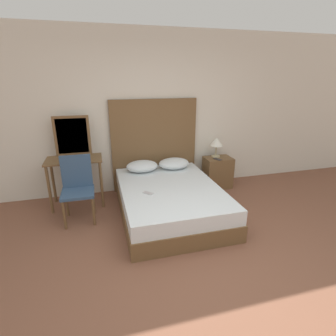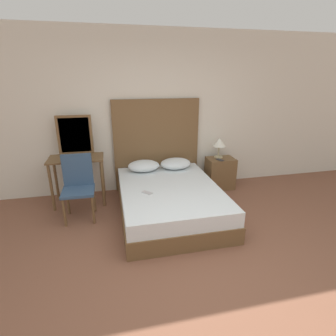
% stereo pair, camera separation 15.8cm
% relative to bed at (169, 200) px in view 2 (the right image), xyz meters
% --- Properties ---
extents(ground_plane, '(16.00, 16.00, 0.00)m').
position_rel_bed_xyz_m(ground_plane, '(-0.02, -1.50, -0.22)').
color(ground_plane, brown).
extents(wall_back, '(10.00, 0.06, 2.70)m').
position_rel_bed_xyz_m(wall_back, '(-0.02, 1.08, 1.13)').
color(wall_back, silver).
rests_on(wall_back, ground_plane).
extents(bed, '(1.43, 1.96, 0.44)m').
position_rel_bed_xyz_m(bed, '(0.00, 0.00, 0.00)').
color(bed, brown).
rests_on(bed, ground_plane).
extents(headboard, '(1.50, 0.05, 1.60)m').
position_rel_bed_xyz_m(headboard, '(0.00, 1.01, 0.58)').
color(headboard, brown).
rests_on(headboard, ground_plane).
extents(pillow_left, '(0.53, 0.39, 0.18)m').
position_rel_bed_xyz_m(pillow_left, '(-0.28, 0.74, 0.31)').
color(pillow_left, silver).
rests_on(pillow_left, bed).
extents(pillow_right, '(0.53, 0.39, 0.18)m').
position_rel_bed_xyz_m(pillow_right, '(0.28, 0.74, 0.31)').
color(pillow_right, silver).
rests_on(pillow_right, bed).
extents(phone_on_bed, '(0.15, 0.16, 0.01)m').
position_rel_bed_xyz_m(phone_on_bed, '(-0.35, -0.16, 0.23)').
color(phone_on_bed, '#B7B7BC').
rests_on(phone_on_bed, bed).
extents(nightstand, '(0.49, 0.36, 0.57)m').
position_rel_bed_xyz_m(nightstand, '(1.12, 0.74, 0.06)').
color(nightstand, brown).
rests_on(nightstand, ground_plane).
extents(table_lamp, '(0.23, 0.23, 0.35)m').
position_rel_bed_xyz_m(table_lamp, '(1.10, 0.81, 0.61)').
color(table_lamp, tan).
rests_on(table_lamp, nightstand).
extents(phone_on_nightstand, '(0.12, 0.17, 0.01)m').
position_rel_bed_xyz_m(phone_on_nightstand, '(1.06, 0.65, 0.35)').
color(phone_on_nightstand, '#232328').
rests_on(phone_on_nightstand, nightstand).
extents(vanity_desk, '(0.83, 0.47, 0.77)m').
position_rel_bed_xyz_m(vanity_desk, '(-1.34, 0.66, 0.40)').
color(vanity_desk, brown).
rests_on(vanity_desk, ground_plane).
extents(vanity_mirror, '(0.54, 0.03, 0.62)m').
position_rel_bed_xyz_m(vanity_mirror, '(-1.34, 0.87, 0.86)').
color(vanity_mirror, brown).
rests_on(vanity_mirror, vanity_desk).
extents(chair, '(0.44, 0.42, 0.92)m').
position_rel_bed_xyz_m(chair, '(-1.29, 0.22, 0.30)').
color(chair, '#334C6B').
rests_on(chair, ground_plane).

